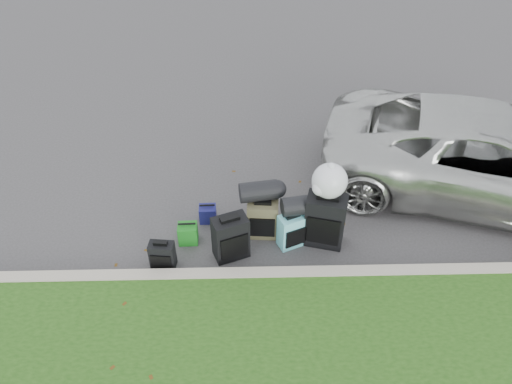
{
  "coord_description": "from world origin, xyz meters",
  "views": [
    {
      "loc": [
        -0.23,
        -5.43,
        5.38
      ],
      "look_at": [
        -0.1,
        0.2,
        0.55
      ],
      "focal_mm": 35.0,
      "sensor_mm": 36.0,
      "label": 1
    }
  ],
  "objects_px": {
    "suitcase_large_black_right": "(325,220)",
    "suitcase_small_black": "(162,255)",
    "suv": "(489,155)",
    "suitcase_olive": "(263,219)",
    "suitcase_large_black_left": "(231,238)",
    "tote_green": "(188,234)",
    "suitcase_teal": "(292,231)",
    "tote_navy": "(208,214)"
  },
  "relations": [
    {
      "from": "suv",
      "to": "suitcase_olive",
      "type": "bearing_deg",
      "value": 121.26
    },
    {
      "from": "suv",
      "to": "suitcase_small_black",
      "type": "distance_m",
      "value": 5.25
    },
    {
      "from": "suitcase_small_black",
      "to": "tote_navy",
      "type": "xyz_separation_m",
      "value": [
        0.58,
        0.91,
        -0.08
      ]
    },
    {
      "from": "suitcase_small_black",
      "to": "suitcase_large_black_right",
      "type": "bearing_deg",
      "value": 16.46
    },
    {
      "from": "suitcase_large_black_left",
      "to": "tote_navy",
      "type": "distance_m",
      "value": 0.84
    },
    {
      "from": "suitcase_large_black_left",
      "to": "suitcase_olive",
      "type": "bearing_deg",
      "value": 20.67
    },
    {
      "from": "suitcase_small_black",
      "to": "suv",
      "type": "bearing_deg",
      "value": 23.08
    },
    {
      "from": "suv",
      "to": "suitcase_olive",
      "type": "distance_m",
      "value": 3.73
    },
    {
      "from": "suitcase_large_black_left",
      "to": "tote_green",
      "type": "bearing_deg",
      "value": 135.1
    },
    {
      "from": "suitcase_large_black_left",
      "to": "suitcase_olive",
      "type": "xyz_separation_m",
      "value": [
        0.46,
        0.41,
        -0.04
      ]
    },
    {
      "from": "suitcase_large_black_right",
      "to": "tote_green",
      "type": "height_order",
      "value": "suitcase_large_black_right"
    },
    {
      "from": "suitcase_large_black_left",
      "to": "tote_green",
      "type": "height_order",
      "value": "suitcase_large_black_left"
    },
    {
      "from": "suv",
      "to": "tote_green",
      "type": "xyz_separation_m",
      "value": [
        -4.69,
        -1.07,
        -0.56
      ]
    },
    {
      "from": "suitcase_large_black_right",
      "to": "tote_navy",
      "type": "xyz_separation_m",
      "value": [
        -1.72,
        0.48,
        -0.29
      ]
    },
    {
      "from": "suitcase_small_black",
      "to": "tote_green",
      "type": "bearing_deg",
      "value": 62.36
    },
    {
      "from": "suv",
      "to": "suitcase_large_black_right",
      "type": "height_order",
      "value": "suv"
    },
    {
      "from": "suitcase_small_black",
      "to": "tote_navy",
      "type": "height_order",
      "value": "suitcase_small_black"
    },
    {
      "from": "suitcase_olive",
      "to": "tote_green",
      "type": "height_order",
      "value": "suitcase_olive"
    },
    {
      "from": "tote_navy",
      "to": "tote_green",
      "type": "bearing_deg",
      "value": -122.74
    },
    {
      "from": "suitcase_large_black_left",
      "to": "suitcase_large_black_right",
      "type": "height_order",
      "value": "suitcase_large_black_right"
    },
    {
      "from": "suv",
      "to": "suitcase_teal",
      "type": "distance_m",
      "value": 3.41
    },
    {
      "from": "suitcase_small_black",
      "to": "suitcase_teal",
      "type": "height_order",
      "value": "suitcase_teal"
    },
    {
      "from": "suitcase_teal",
      "to": "tote_green",
      "type": "xyz_separation_m",
      "value": [
        -1.52,
        0.09,
        -0.12
      ]
    },
    {
      "from": "suitcase_teal",
      "to": "tote_green",
      "type": "height_order",
      "value": "suitcase_teal"
    },
    {
      "from": "suitcase_teal",
      "to": "suitcase_large_black_right",
      "type": "relative_size",
      "value": 0.65
    },
    {
      "from": "suitcase_teal",
      "to": "tote_green",
      "type": "distance_m",
      "value": 1.52
    },
    {
      "from": "suitcase_teal",
      "to": "suitcase_small_black",
      "type": "bearing_deg",
      "value": 168.35
    },
    {
      "from": "suitcase_large_black_left",
      "to": "tote_navy",
      "type": "relative_size",
      "value": 2.53
    },
    {
      "from": "suitcase_small_black",
      "to": "suitcase_olive",
      "type": "xyz_separation_m",
      "value": [
        1.41,
        0.6,
        0.09
      ]
    },
    {
      "from": "suitcase_olive",
      "to": "suitcase_large_black_left",
      "type": "bearing_deg",
      "value": -133.8
    },
    {
      "from": "suv",
      "to": "tote_green",
      "type": "bearing_deg",
      "value": 119.46
    },
    {
      "from": "suitcase_olive",
      "to": "suitcase_teal",
      "type": "bearing_deg",
      "value": -23.49
    },
    {
      "from": "suitcase_large_black_right",
      "to": "tote_green",
      "type": "distance_m",
      "value": 2.01
    },
    {
      "from": "suitcase_olive",
      "to": "tote_green",
      "type": "xyz_separation_m",
      "value": [
        -1.1,
        -0.13,
        -0.15
      ]
    },
    {
      "from": "suitcase_teal",
      "to": "suitcase_large_black_left",
      "type": "bearing_deg",
      "value": 169.02
    },
    {
      "from": "suitcase_small_black",
      "to": "suitcase_large_black_left",
      "type": "height_order",
      "value": "suitcase_large_black_left"
    },
    {
      "from": "suv",
      "to": "suitcase_small_black",
      "type": "height_order",
      "value": "suv"
    },
    {
      "from": "suv",
      "to": "suitcase_large_black_right",
      "type": "relative_size",
      "value": 6.1
    },
    {
      "from": "suitcase_olive",
      "to": "tote_green",
      "type": "bearing_deg",
      "value": -168.66
    },
    {
      "from": "suitcase_large_black_right",
      "to": "suitcase_small_black",
      "type": "bearing_deg",
      "value": -154.69
    },
    {
      "from": "suitcase_olive",
      "to": "suitcase_small_black",
      "type": "bearing_deg",
      "value": -152.49
    },
    {
      "from": "suitcase_large_black_left",
      "to": "suitcase_teal",
      "type": "bearing_deg",
      "value": -8.64
    }
  ]
}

